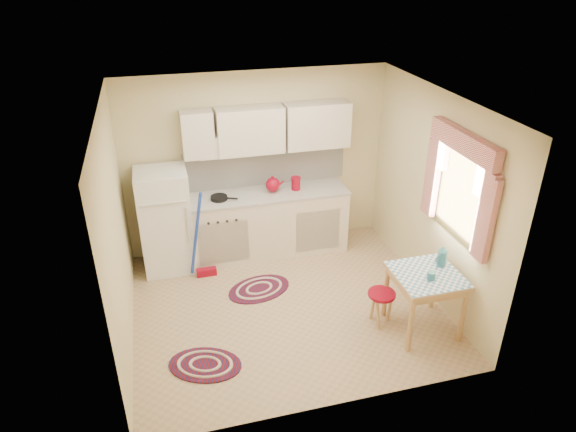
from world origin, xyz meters
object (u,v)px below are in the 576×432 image
object	(u,v)px
fridge	(166,221)
base_cabinets	(265,224)
table	(423,301)
stool	(380,308)

from	to	relation	value
fridge	base_cabinets	xyz separation A→B (m)	(1.34, 0.05, -0.26)
base_cabinets	table	distance (m)	2.47
base_cabinets	fridge	bearing A→B (deg)	-177.86
table	base_cabinets	bearing A→B (deg)	122.77
base_cabinets	table	world-z (taller)	base_cabinets
fridge	stool	world-z (taller)	fridge
fridge	table	bearing A→B (deg)	-37.16
table	fridge	bearing A→B (deg)	142.84
fridge	table	distance (m)	3.38
fridge	base_cabinets	world-z (taller)	fridge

